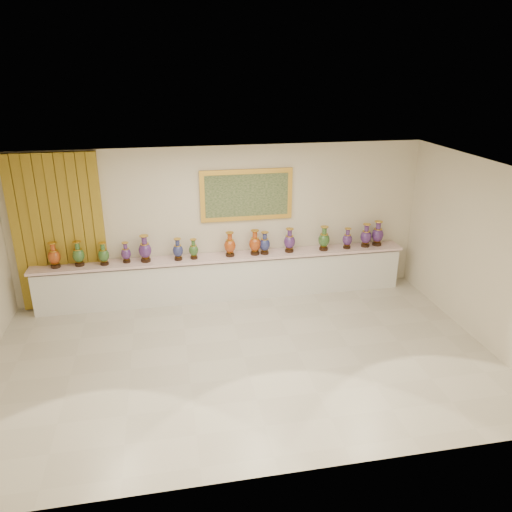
{
  "coord_description": "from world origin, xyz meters",
  "views": [
    {
      "loc": [
        -1.1,
        -6.81,
        4.4
      ],
      "look_at": [
        0.52,
        1.7,
        1.07
      ],
      "focal_mm": 35.0,
      "sensor_mm": 36.0,
      "label": 1
    }
  ],
  "objects_px": {
    "counter": "(225,277)",
    "vase_2": "(104,255)",
    "vase_0": "(54,256)",
    "vase_1": "(78,255)"
  },
  "relations": [
    {
      "from": "vase_0",
      "to": "vase_2",
      "type": "height_order",
      "value": "vase_0"
    },
    {
      "from": "vase_1",
      "to": "vase_0",
      "type": "bearing_deg",
      "value": -178.57
    },
    {
      "from": "vase_0",
      "to": "vase_1",
      "type": "xyz_separation_m",
      "value": [
        0.42,
        0.01,
        -0.01
      ]
    },
    {
      "from": "counter",
      "to": "vase_2",
      "type": "bearing_deg",
      "value": -178.74
    },
    {
      "from": "counter",
      "to": "vase_1",
      "type": "bearing_deg",
      "value": -179.83
    },
    {
      "from": "counter",
      "to": "vase_2",
      "type": "relative_size",
      "value": 16.64
    },
    {
      "from": "counter",
      "to": "vase_0",
      "type": "relative_size",
      "value": 14.99
    },
    {
      "from": "vase_1",
      "to": "counter",
      "type": "bearing_deg",
      "value": 0.17
    },
    {
      "from": "counter",
      "to": "vase_2",
      "type": "distance_m",
      "value": 2.36
    },
    {
      "from": "counter",
      "to": "vase_2",
      "type": "height_order",
      "value": "vase_2"
    }
  ]
}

